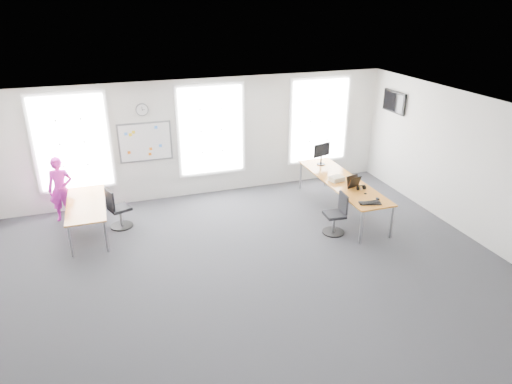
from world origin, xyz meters
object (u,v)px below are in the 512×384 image
object	(u,v)px
chair_right	(337,216)
headphones	(361,188)
desk_left	(86,206)
monitor	(322,152)
chair_left	(117,211)
desk_right	(342,182)
person	(61,189)
keyboard	(370,203)

from	to	relation	value
chair_right	headphones	world-z (taller)	chair_right
desk_left	monitor	distance (m)	5.83
desk_left	chair_left	size ratio (longest dim) A/B	2.11
chair_right	headphones	xyz separation A→B (m)	(0.76, 0.33, 0.44)
headphones	monitor	size ratio (longest dim) A/B	0.35
desk_right	person	distance (m)	6.53
desk_right	keyboard	bearing A→B (deg)	-93.29
desk_right	monitor	distance (m)	1.22
desk_left	person	xyz separation A→B (m)	(-0.54, 0.90, 0.10)
desk_right	chair_left	size ratio (longest dim) A/B	3.44
chair_left	monitor	bearing A→B (deg)	-106.74
desk_left	keyboard	xyz separation A→B (m)	(5.71, -2.08, 0.14)
monitor	headphones	bearing A→B (deg)	-102.04
desk_right	chair_right	size ratio (longest dim) A/B	3.53
desk_right	monitor	size ratio (longest dim) A/B	5.67
chair_right	keyboard	world-z (taller)	chair_right
chair_right	desk_left	bearing A→B (deg)	-104.48
chair_right	person	size ratio (longest dim) A/B	0.60
desk_right	person	xyz separation A→B (m)	(-6.33, 1.63, 0.02)
headphones	desk_left	bearing A→B (deg)	165.71
person	headphones	world-z (taller)	person
keyboard	monitor	world-z (taller)	monitor
monitor	chair_left	bearing A→B (deg)	167.90
chair_right	monitor	bearing A→B (deg)	167.05
desk_right	monitor	xyz separation A→B (m)	(0.01, 1.15, 0.40)
person	desk_left	bearing A→B (deg)	-50.19
keyboard	headphones	world-z (taller)	headphones
person	keyboard	world-z (taller)	person
keyboard	headphones	distance (m)	0.74
chair_left	person	distance (m)	1.46
desk_right	desk_left	distance (m)	5.83
chair_left	headphones	distance (m)	5.50
chair_left	keyboard	world-z (taller)	chair_left
desk_right	chair_left	world-z (taller)	chair_left
desk_right	chair_right	bearing A→B (deg)	-123.04
chair_left	keyboard	size ratio (longest dim) A/B	2.04
person	monitor	world-z (taller)	person
chair_right	monitor	xyz separation A→B (m)	(0.64, 2.12, 0.73)
chair_right	keyboard	distance (m)	0.78
chair_left	monitor	xyz separation A→B (m)	(5.17, 0.34, 0.72)
desk_right	desk_left	world-z (taller)	desk_right
desk_left	monitor	xyz separation A→B (m)	(5.79, 0.43, 0.47)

